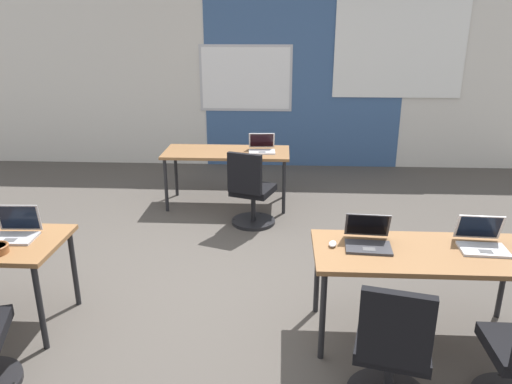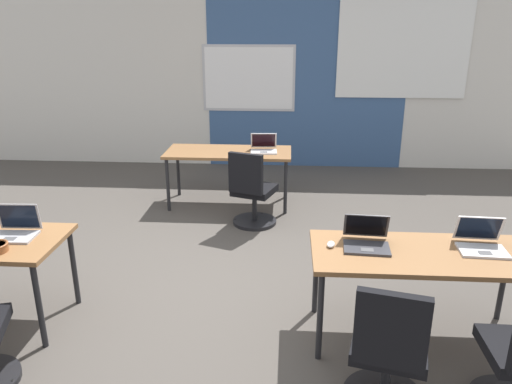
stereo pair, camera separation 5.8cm
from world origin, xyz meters
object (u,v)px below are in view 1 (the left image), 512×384
Objects in this scene: desk_near_right at (424,258)px; laptop_near_right_end at (482,241)px; laptop_near_right_inner at (368,239)px; mouse_near_right_inner at (333,244)px; desk_far_center at (227,156)px; chair_near_right_inner at (392,357)px; chair_far_right at (251,195)px; laptop_far_right at (262,148)px; laptop_near_left_inner at (15,231)px.

desk_near_right is 0.45m from laptop_near_right_end.
laptop_near_right_inner reaches higher than mouse_near_right_inner.
desk_far_center is 1.74× the size of chair_near_right_inner.
chair_far_right is (-0.74, 2.05, -0.36)m from mouse_near_right_inner.
laptop_far_right is (-0.94, 3.58, 0.39)m from chair_near_right_inner.
laptop_far_right is at bearing 114.79° from desk_near_right.
laptop_near_right_inner is at bearing 135.39° from chair_far_right.
laptop_near_left_inner reaches higher than desk_far_center.
desk_near_right is 0.42m from laptop_near_right_inner.
mouse_near_right_inner is 2.21m from chair_far_right.
laptop_near_right_inner is 2.88m from laptop_far_right.
laptop_near_right_inner reaches higher than desk_near_right.
laptop_near_right_inner reaches higher than desk_far_center.
desk_near_right is 4.69× the size of laptop_near_left_inner.
chair_near_right_inner is (0.04, -0.84, -0.39)m from laptop_near_right_inner.
laptop_near_right_end is (1.09, 0.03, 0.03)m from mouse_near_right_inner.
mouse_near_right_inner is 1.09m from laptop_near_right_end.
laptop_far_right is 3.23m from laptop_near_right_end.
chair_near_right_inner is 2.64× the size of laptop_far_right.
chair_far_right is at bearing 47.73° from laptop_near_left_inner.
mouse_near_right_inner is 0.12× the size of chair_far_right.
desk_far_center is 3.83m from chair_near_right_inner.
desk_far_center is 3.03m from laptop_near_left_inner.
chair_far_right is at bearing 135.42° from laptop_near_right_end.
laptop_near_right_end reaches higher than desk_near_right.
laptop_near_right_end is (0.43, 0.08, 0.11)m from desk_near_right.
laptop_near_left_inner is at bearing 178.55° from desk_near_right.
laptop_far_right is (-0.64, 2.76, 0.03)m from mouse_near_right_inner.
laptop_near_right_inner is 3.21× the size of mouse_near_right_inner.
desk_near_right is at bearing -165.89° from laptop_near_right_end.
laptop_near_right_end is at bearing 151.24° from chair_far_right.
desk_far_center is at bearing 132.00° from laptop_near_right_end.
laptop_near_left_inner is 0.98× the size of laptop_far_right.
desk_far_center is 3.48m from laptop_near_right_end.
laptop_far_right reaches higher than chair_far_right.
laptop_far_right is at bearing 54.50° from laptop_near_left_inner.
mouse_near_right_inner is (-0.66, 0.05, 0.08)m from desk_near_right.
laptop_near_right_end is at bearing 10.81° from desk_near_right.
laptop_near_left_inner is 0.98× the size of laptop_near_right_end.
chair_far_right is (-1.00, 2.02, -0.39)m from laptop_near_right_inner.
laptop_near_right_inner is 0.93m from chair_near_right_inner.
laptop_far_right is 0.38× the size of chair_far_right.
laptop_near_right_inner is 1.01× the size of laptop_near_right_end.
chair_far_right is (-1.39, 2.10, -0.28)m from desk_near_right.
laptop_near_right_inner is at bearing 5.94° from mouse_near_right_inner.
laptop_far_right is (1.78, 2.73, -0.00)m from laptop_near_left_inner.
desk_near_right is 4.58× the size of laptop_far_right.
laptop_far_right is 1.00× the size of laptop_near_right_end.
desk_near_right is 4.55× the size of laptop_near_right_inner.
laptop_near_right_inner is at bearing -2.51° from laptop_near_left_inner.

